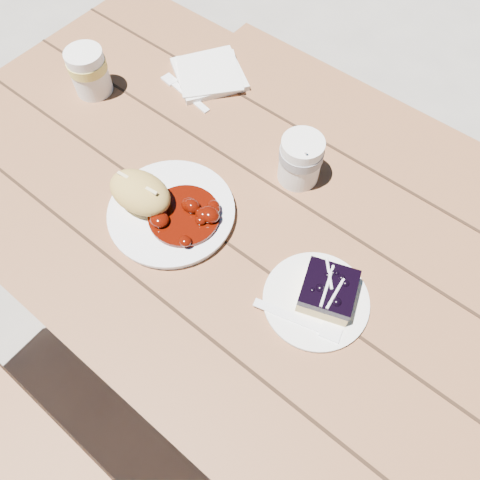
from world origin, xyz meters
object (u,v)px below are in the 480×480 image
Objects in this scene: main_plate at (172,213)px; blueberry_cake at (328,291)px; picnic_table at (355,327)px; coffee_cup at (300,160)px; bread_roll at (140,192)px; second_cup at (89,72)px; dessert_plate at (316,301)px.

blueberry_cake reaches higher than main_plate.
picnic_table is 0.44m from main_plate.
coffee_cup is at bearing 153.19° from picnic_table.
bread_roll is 1.24× the size of coffee_cup.
second_cup reaches higher than blueberry_cake.
coffee_cup is 1.00× the size of second_cup.
picnic_table is 19.36× the size of coffee_cup.
blueberry_cake is 0.71m from second_cup.
bread_roll is at bearing -127.29° from coffee_cup.
main_plate is (-0.40, -0.10, 0.17)m from picnic_table.
second_cup reaches higher than picnic_table.
main_plate is 2.31× the size of coffee_cup.
main_plate is 1.86× the size of bread_roll.
dessert_plate is at bearing 6.84° from bread_roll.
coffee_cup is at bearing 115.81° from blueberry_cake.
dessert_plate reaches higher than picnic_table.
main_plate is at bearing -165.97° from picnic_table.
blueberry_cake is at bearing -138.35° from picnic_table.
coffee_cup and second_cup have the same top height.
dessert_plate is at bearing -48.20° from coffee_cup.
picnic_table is 0.20m from dessert_plate.
second_cup is at bearing 152.12° from blueberry_cake.
bread_roll reaches higher than picnic_table.
main_plate reaches higher than picnic_table.
coffee_cup is at bearing 9.95° from second_cup.
dessert_plate is at bearing 4.45° from main_plate.
bread_roll reaches higher than main_plate.
coffee_cup reaches higher than blueberry_cake.
coffee_cup is (-0.18, 0.21, 0.05)m from dessert_plate.
bread_roll is 0.38m from dessert_plate.
bread_roll is 0.39m from blueberry_cake.
coffee_cup is (0.14, 0.23, 0.04)m from main_plate.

